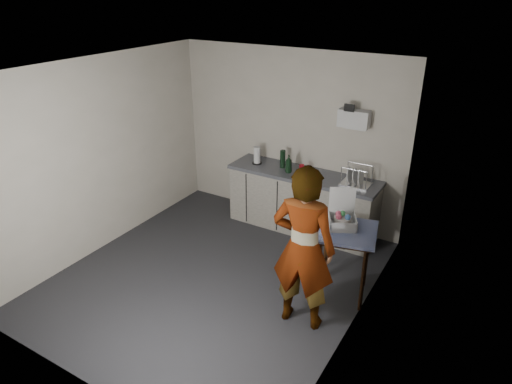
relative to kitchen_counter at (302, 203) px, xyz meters
The scene contains 15 objects.
ground 1.80m from the kitchen_counter, 103.24° to the right, with size 4.00×4.00×0.00m, color #27272C.
wall_back 1.00m from the kitchen_counter, 144.05° to the left, with size 3.60×0.02×2.60m, color beige.
wall_right 2.36m from the kitchen_counter, 50.73° to the right, with size 0.02×4.00×2.60m, color beige.
wall_left 2.91m from the kitchen_counter, 142.18° to the right, with size 0.02×4.00×2.60m, color beige.
ceiling 2.78m from the kitchen_counter, 103.24° to the right, with size 3.60×4.00×0.01m, color white.
kitchen_counter is the anchor object (origin of this frame).
wall_shelf 1.47m from the kitchen_counter, 20.15° to the left, with size 0.42×0.18×0.37m.
side_table 1.66m from the kitchen_counter, 47.35° to the right, with size 0.81×0.81×0.87m.
standing_man 2.13m from the kitchen_counter, 64.82° to the right, with size 0.68×0.44×1.85m, color #B2A593.
soap_bottle 0.65m from the kitchen_counter, 155.48° to the right, with size 0.10×0.10×0.27m, color black.
soda_can 0.55m from the kitchen_counter, 123.18° to the right, with size 0.07×0.07×0.14m, color red.
dark_bottle 0.72m from the kitchen_counter, behind, with size 0.08×0.08×0.27m, color black.
paper_towel 0.98m from the kitchen_counter, behind, with size 0.15×0.15×0.26m.
dish_rack 0.95m from the kitchen_counter, ahead, with size 0.39×0.29×0.27m.
bakery_box 1.61m from the kitchen_counter, 47.94° to the right, with size 0.41×0.42×0.42m.
Camera 1 is at (2.91, -3.88, 3.44)m, focal length 32.00 mm.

